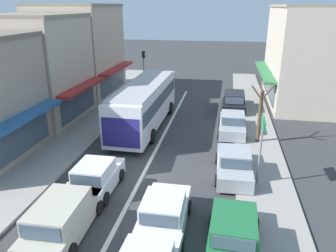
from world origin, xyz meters
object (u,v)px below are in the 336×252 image
city_bus (145,102)px  parked_wagon_kerb_rear (234,101)px  sedan_behind_bus_mid (163,216)px  parked_sedan_kerb_front (233,237)px  pedestrian_with_handbag_near (131,91)px  street_tree_right (260,116)px  traffic_light_downstreet (144,65)px  hatchback_queue_far_back (96,178)px  directional_road_sign (262,135)px  parked_sedan_kerb_third (232,124)px  wagon_behind_bus_near (63,218)px  parked_sedan_kerb_second (234,164)px

city_bus → parked_wagon_kerb_rear: bearing=39.4°
sedan_behind_bus_mid → parked_sedan_kerb_front: same height
pedestrian_with_handbag_near → street_tree_right: bearing=-35.7°
parked_wagon_kerb_rear → traffic_light_downstreet: traffic_light_downstreet is taller
hatchback_queue_far_back → parked_sedan_kerb_front: 7.09m
hatchback_queue_far_back → parked_wagon_kerb_rear: bearing=65.7°
hatchback_queue_far_back → directional_road_sign: bearing=14.5°
directional_road_sign → street_tree_right: street_tree_right is taller
parked_sedan_kerb_third → parked_wagon_kerb_rear: 5.53m
wagon_behind_bus_near → parked_sedan_kerb_front: size_ratio=1.07×
hatchback_queue_far_back → parked_sedan_kerb_front: bearing=-25.8°
parked_sedan_kerb_front → parked_sedan_kerb_second: same height
parked_sedan_kerb_front → directional_road_sign: 5.57m
directional_road_sign → pedestrian_with_handbag_near: bearing=128.1°
parked_sedan_kerb_third → hatchback_queue_far_back: bearing=-125.6°
sedan_behind_bus_mid → parked_sedan_kerb_second: 5.74m
parked_wagon_kerb_rear → street_tree_right: bearing=-78.0°
hatchback_queue_far_back → parked_sedan_kerb_third: 10.97m
parked_sedan_kerb_front → directional_road_sign: size_ratio=1.18×
parked_wagon_kerb_rear → directional_road_sign: (1.09, -12.48, 1.93)m
parked_sedan_kerb_third → parked_wagon_kerb_rear: (0.14, 5.53, 0.08)m
parked_wagon_kerb_rear → street_tree_right: 7.25m
directional_road_sign → hatchback_queue_far_back: bearing=-165.5°
city_bus → sedan_behind_bus_mid: bearing=-72.5°
parked_wagon_kerb_rear → city_bus: bearing=-140.6°
parked_sedan_kerb_second → parked_wagon_kerb_rear: (0.07, 11.71, 0.08)m
parked_sedan_kerb_front → street_tree_right: size_ratio=1.11×
city_bus → pedestrian_with_handbag_near: size_ratio=6.68×
hatchback_queue_far_back → parked_sedan_kerb_third: (6.39, 8.91, -0.05)m
parked_sedan_kerb_front → traffic_light_downstreet: 23.74m
pedestrian_with_handbag_near → parked_sedan_kerb_third: bearing=-34.4°
hatchback_queue_far_back → parked_sedan_kerb_second: bearing=23.0°
parked_sedan_kerb_third → traffic_light_downstreet: size_ratio=1.00×
traffic_light_downstreet → directional_road_sign: 19.64m
parked_sedan_kerb_second → traffic_light_downstreet: (-8.87, 16.12, 2.19)m
traffic_light_downstreet → pedestrian_with_handbag_near: traffic_light_downstreet is taller
parked_sedan_kerb_third → directional_road_sign: directional_road_sign is taller
hatchback_queue_far_back → directional_road_sign: directional_road_sign is taller
pedestrian_with_handbag_near → city_bus: bearing=-64.7°
sedan_behind_bus_mid → hatchback_queue_far_back: hatchback_queue_far_back is taller
wagon_behind_bus_near → parked_wagon_kerb_rear: 18.84m
directional_road_sign → street_tree_right: bearing=85.8°
parked_wagon_kerb_rear → pedestrian_with_handbag_near: pedestrian_with_handbag_near is taller
city_bus → parked_sedan_kerb_third: 6.41m
street_tree_right → sedan_behind_bus_mid: bearing=-113.9°
wagon_behind_bus_near → parked_sedan_kerb_second: (6.52, 5.95, -0.08)m
parked_sedan_kerb_front → parked_sedan_kerb_second: 5.82m
parked_sedan_kerb_third → pedestrian_with_handbag_near: size_ratio=2.58×
wagon_behind_bus_near → hatchback_queue_far_back: (0.06, 3.21, -0.04)m
parked_sedan_kerb_second → parked_sedan_kerb_third: 6.18m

